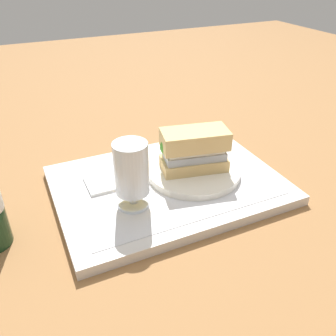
# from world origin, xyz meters

# --- Properties ---
(ground_plane) EXTENTS (3.00, 3.00, 0.00)m
(ground_plane) POSITION_xyz_m (0.00, 0.00, 0.00)
(ground_plane) COLOR olive
(tray) EXTENTS (0.44, 0.32, 0.02)m
(tray) POSITION_xyz_m (0.00, 0.00, 0.01)
(tray) COLOR silver
(tray) RESTS_ON ground_plane
(placemat) EXTENTS (0.38, 0.27, 0.00)m
(placemat) POSITION_xyz_m (0.00, 0.00, 0.02)
(placemat) COLOR silver
(placemat) RESTS_ON tray
(plate) EXTENTS (0.19, 0.19, 0.01)m
(plate) POSITION_xyz_m (-0.06, -0.00, 0.03)
(plate) COLOR silver
(plate) RESTS_ON placemat
(sandwich) EXTENTS (0.14, 0.09, 0.08)m
(sandwich) POSITION_xyz_m (-0.05, -0.00, 0.08)
(sandwich) COLOR tan
(sandwich) RESTS_ON plate
(beer_glass) EXTENTS (0.06, 0.06, 0.12)m
(beer_glass) POSITION_xyz_m (0.09, 0.05, 0.09)
(beer_glass) COLOR silver
(beer_glass) RESTS_ON placemat
(napkin_folded) EXTENTS (0.09, 0.07, 0.01)m
(napkin_folded) POSITION_xyz_m (0.11, -0.04, 0.02)
(napkin_folded) COLOR white
(napkin_folded) RESTS_ON placemat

